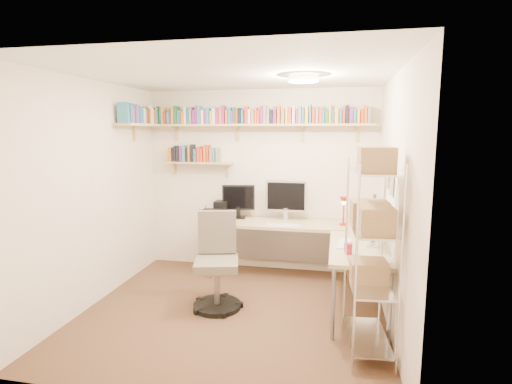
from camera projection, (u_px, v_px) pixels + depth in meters
ground at (233, 312)px, 4.31m from camera, size 3.20×3.20×0.00m
room_shell at (232, 170)px, 4.08m from camera, size 3.24×3.04×2.52m
wall_shelves at (225, 124)px, 5.34m from camera, size 3.12×1.09×0.80m
corner_desk at (289, 228)px, 5.01m from camera, size 2.29×1.90×1.29m
office_chair at (217, 268)px, 4.42m from camera, size 0.57×0.58×1.06m
wire_rack at (372, 227)px, 3.40m from camera, size 0.42×0.76×1.81m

